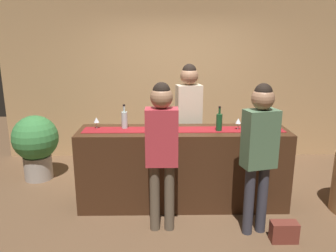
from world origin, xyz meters
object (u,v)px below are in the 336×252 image
at_px(bartender, 189,112).
at_px(customer_sipping, 260,145).
at_px(wine_glass_far_end, 157,123).
at_px(wine_bottle_green, 219,122).
at_px(potted_plant_tall, 36,143).
at_px(wine_bottle_amber, 267,120).
at_px(wine_glass_near_customer, 238,121).
at_px(handbag, 284,232).
at_px(wine_glass_mid_counter, 96,120).
at_px(customer_browsing, 162,143).
at_px(wine_bottle_clear, 124,120).

distance_m(bartender, customer_sipping, 1.40).
bearing_deg(wine_glass_far_end, wine_bottle_green, 1.72).
relative_size(wine_bottle_green, potted_plant_tall, 0.31).
xyz_separation_m(wine_bottle_amber, wine_glass_near_customer, (-0.36, -0.04, -0.01)).
relative_size(wine_bottle_amber, customer_sipping, 0.18).
bearing_deg(wine_bottle_amber, wine_glass_far_end, -175.14).
bearing_deg(handbag, wine_glass_mid_counter, 156.06).
bearing_deg(handbag, bartender, 122.41).
relative_size(wine_glass_mid_counter, potted_plant_tall, 0.15).
bearing_deg(wine_bottle_green, wine_bottle_amber, 8.67).
distance_m(wine_glass_far_end, bartender, 0.78).
relative_size(wine_bottle_green, wine_glass_mid_counter, 2.10).
height_order(wine_glass_mid_counter, potted_plant_tall, wine_glass_mid_counter).
xyz_separation_m(wine_bottle_amber, customer_sipping, (-0.29, -0.70, -0.09)).
xyz_separation_m(wine_bottle_green, customer_browsing, (-0.69, -0.54, -0.09)).
relative_size(wine_bottle_clear, customer_browsing, 0.18).
height_order(wine_bottle_green, handbag, wine_bottle_green).
bearing_deg(wine_bottle_amber, wine_bottle_green, -171.33).
bearing_deg(wine_glass_far_end, wine_bottle_clear, 158.65).
bearing_deg(wine_glass_far_end, potted_plant_tall, 153.25).
distance_m(wine_bottle_clear, wine_glass_near_customer, 1.39).
relative_size(wine_bottle_green, wine_glass_far_end, 2.10).
distance_m(wine_bottle_amber, customer_browsing, 1.44).
distance_m(wine_bottle_clear, bartender, 0.97).
relative_size(wine_bottle_clear, potted_plant_tall, 0.31).
height_order(wine_bottle_clear, wine_bottle_green, same).
bearing_deg(customer_browsing, handbag, -11.33).
height_order(wine_bottle_amber, wine_glass_far_end, wine_bottle_amber).
xyz_separation_m(wine_glass_mid_counter, customer_browsing, (0.81, -0.67, -0.08)).
bearing_deg(customer_browsing, customer_sipping, -4.19).
distance_m(customer_browsing, handbag, 1.59).
distance_m(wine_glass_mid_counter, wine_glass_far_end, 0.77).
bearing_deg(wine_bottle_clear, wine_bottle_green, -6.78).
relative_size(wine_glass_far_end, bartender, 0.08).
relative_size(wine_bottle_clear, customer_sipping, 0.18).
xyz_separation_m(customer_sipping, customer_browsing, (-1.01, 0.07, 0.00)).
relative_size(wine_glass_near_customer, bartender, 0.08).
relative_size(customer_browsing, potted_plant_tall, 1.69).
distance_m(wine_bottle_amber, wine_bottle_green, 0.61).
bearing_deg(wine_glass_near_customer, bartender, 133.80).
xyz_separation_m(wine_glass_mid_counter, wine_glass_far_end, (0.75, -0.15, 0.00)).
height_order(wine_bottle_amber, bartender, bartender).
distance_m(wine_bottle_clear, handbag, 2.21).
bearing_deg(customer_browsing, wine_bottle_clear, 124.33).
bearing_deg(wine_glass_near_customer, wine_bottle_clear, 176.52).
height_order(bartender, potted_plant_tall, bartender).
relative_size(customer_browsing, handbag, 5.89).
relative_size(wine_bottle_green, handbag, 1.08).
bearing_deg(potted_plant_tall, bartender, -6.60).
relative_size(wine_glass_mid_counter, wine_glass_far_end, 1.00).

